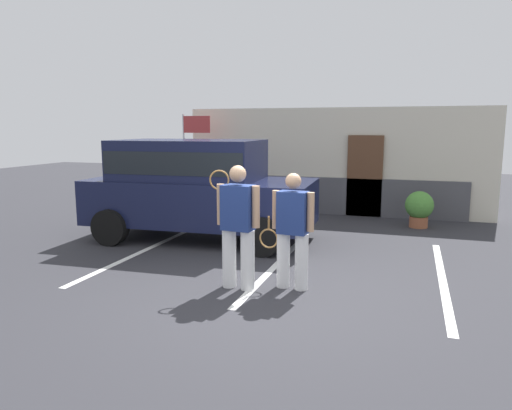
{
  "coord_description": "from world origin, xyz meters",
  "views": [
    {
      "loc": [
        1.99,
        -6.07,
        2.31
      ],
      "look_at": [
        -0.4,
        1.2,
        1.05
      ],
      "focal_mm": 33.31,
      "sensor_mm": 36.0,
      "label": 1
    }
  ],
  "objects": [
    {
      "name": "ground_plane",
      "position": [
        0.0,
        0.0,
        0.0
      ],
      "size": [
        40.0,
        40.0,
        0.0
      ],
      "primitive_type": "plane",
      "color": "#2D2D33"
    },
    {
      "name": "parking_stripe_0",
      "position": [
        -2.74,
        1.5,
        0.0
      ],
      "size": [
        0.12,
        4.4,
        0.01
      ],
      "primitive_type": "cube",
      "color": "silver",
      "rests_on": "ground_plane"
    },
    {
      "name": "parking_stripe_1",
      "position": [
        -0.1,
        1.5,
        0.0
      ],
      "size": [
        0.12,
        4.4,
        0.01
      ],
      "primitive_type": "cube",
      "color": "silver",
      "rests_on": "ground_plane"
    },
    {
      "name": "parking_stripe_2",
      "position": [
        2.53,
        1.5,
        0.0
      ],
      "size": [
        0.12,
        4.4,
        0.01
      ],
      "primitive_type": "cube",
      "color": "silver",
      "rests_on": "ground_plane"
    },
    {
      "name": "house_frontage",
      "position": [
        0.01,
        6.63,
        1.32
      ],
      "size": [
        8.09,
        0.4,
        2.81
      ],
      "color": "beige",
      "rests_on": "ground_plane"
    },
    {
      "name": "parked_suv",
      "position": [
        -2.2,
        2.74,
        1.15
      ],
      "size": [
        4.69,
        2.34,
        2.05
      ],
      "rotation": [
        0.0,
        0.0,
        0.05
      ],
      "color": "#141938",
      "rests_on": "ground_plane"
    },
    {
      "name": "tennis_player_man",
      "position": [
        -0.32,
        0.13,
        0.93
      ],
      "size": [
        0.79,
        0.32,
        1.78
      ],
      "rotation": [
        0.0,
        0.0,
        3.04
      ],
      "color": "white",
      "rests_on": "ground_plane"
    },
    {
      "name": "tennis_player_woman",
      "position": [
        0.42,
        0.37,
        0.87
      ],
      "size": [
        0.88,
        0.3,
        1.67
      ],
      "rotation": [
        0.0,
        0.0,
        3.05
      ],
      "color": "white",
      "rests_on": "ground_plane"
    },
    {
      "name": "potted_plant_by_porch",
      "position": [
        2.21,
        5.39,
        0.47
      ],
      "size": [
        0.64,
        0.64,
        0.85
      ],
      "color": "#9E5638",
      "rests_on": "ground_plane"
    },
    {
      "name": "flag_pole",
      "position": [
        -3.77,
        5.77,
        1.86
      ],
      "size": [
        0.8,
        0.08,
        2.65
      ],
      "color": "silver",
      "rests_on": "ground_plane"
    }
  ]
}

